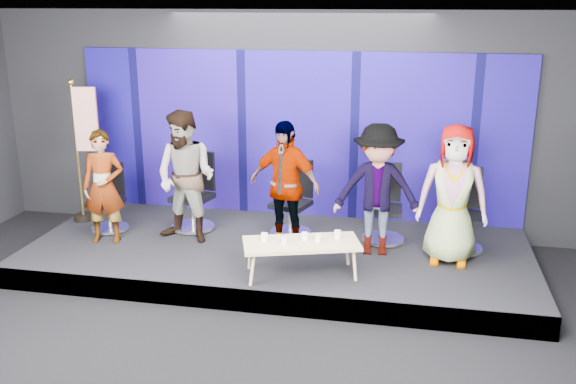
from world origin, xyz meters
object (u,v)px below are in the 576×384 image
at_px(panelist_b, 186,177).
at_px(mug_e, 338,234).
at_px(panelist_a, 103,187).
at_px(coffee_table, 301,245).
at_px(chair_c, 292,211).
at_px(flag_stand, 84,148).
at_px(panelist_d, 377,190).
at_px(chair_a, 110,208).
at_px(chair_e, 461,224).
at_px(panelist_e, 453,195).
at_px(chair_b, 195,204).
at_px(mug_a, 264,237).
at_px(panelist_c, 284,185).
at_px(chair_d, 384,216).
at_px(mug_c, 305,236).
at_px(mug_d, 318,238).
at_px(mug_b, 284,241).

relative_size(panelist_b, mug_e, 18.37).
xyz_separation_m(panelist_a, panelist_b, (1.14, 0.26, 0.13)).
height_order(panelist_b, coffee_table, panelist_b).
relative_size(chair_c, flag_stand, 0.50).
bearing_deg(panelist_d, chair_a, 174.57).
height_order(chair_e, panelist_e, panelist_e).
bearing_deg(panelist_e, chair_a, -179.42).
height_order(chair_b, chair_e, chair_b).
height_order(chair_c, coffee_table, chair_c).
bearing_deg(panelist_a, mug_a, -26.77).
xyz_separation_m(chair_c, panelist_c, (-0.02, -0.51, 0.53)).
xyz_separation_m(chair_a, chair_d, (4.07, 0.34, 0.04)).
height_order(chair_b, chair_d, chair_b).
xyz_separation_m(chair_d, mug_e, (-0.52, -1.22, 0.13)).
distance_m(chair_e, panelist_e, 0.75).
height_order(panelist_a, chair_c, panelist_a).
bearing_deg(panelist_b, chair_d, 23.80).
relative_size(panelist_a, mug_a, 15.75).
bearing_deg(chair_a, mug_c, -29.34).
relative_size(panelist_c, mug_d, 19.42).
xyz_separation_m(chair_c, panelist_d, (1.25, -0.49, 0.53)).
xyz_separation_m(chair_b, flag_stand, (-1.75, 0.01, 0.79)).
bearing_deg(mug_c, panelist_c, 117.24).
xyz_separation_m(chair_a, mug_c, (3.16, -1.02, 0.17)).
height_order(chair_b, mug_d, chair_b).
xyz_separation_m(chair_a, panelist_c, (2.72, -0.17, 0.57)).
relative_size(panelist_e, flag_stand, 0.83).
height_order(panelist_a, chair_e, panelist_a).
height_order(chair_d, panelist_e, panelist_e).
distance_m(mug_a, mug_c, 0.51).
bearing_deg(chair_d, flag_stand, 177.27).
xyz_separation_m(coffee_table, mug_e, (0.43, 0.21, 0.09)).
bearing_deg(panelist_d, flag_stand, 170.92).
relative_size(panelist_b, mug_a, 18.33).
height_order(coffee_table, mug_d, mug_d).
bearing_deg(mug_e, coffee_table, -153.28).
height_order(panelist_d, mug_d, panelist_d).
distance_m(mug_c, mug_e, 0.42).
xyz_separation_m(chair_a, chair_e, (5.14, 0.20, 0.05)).
xyz_separation_m(chair_c, mug_d, (0.59, -1.36, 0.13)).
xyz_separation_m(chair_e, panelist_e, (-0.17, -0.48, 0.55)).
bearing_deg(mug_a, panelist_e, 20.94).
relative_size(panelist_e, mug_b, 21.86).
bearing_deg(panelist_a, mug_e, -18.26).
bearing_deg(chair_a, mug_d, -28.62).
bearing_deg(panelist_b, chair_c, 33.23).
height_order(coffee_table, mug_b, mug_b).
bearing_deg(chair_c, chair_b, -162.21).
relative_size(chair_b, mug_d, 12.58).
distance_m(panelist_a, chair_c, 2.72).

